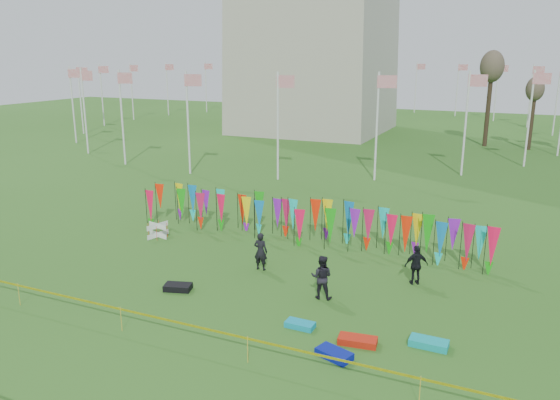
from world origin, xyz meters
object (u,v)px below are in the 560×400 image
at_px(person_mid, 322,277).
at_px(kite_bag_teal, 429,343).
at_px(kite_bag_red, 358,341).
at_px(person_left, 261,251).
at_px(kite_bag_black, 178,287).
at_px(kite_bag_blue, 334,354).
at_px(person_right, 416,265).
at_px(box_kite, 158,230).
at_px(kite_bag_turquoise, 300,325).

height_order(person_mid, kite_bag_teal, person_mid).
distance_m(person_mid, kite_bag_red, 3.70).
bearing_deg(kite_bag_teal, person_left, 155.08).
bearing_deg(kite_bag_black, person_left, 57.71).
height_order(person_left, kite_bag_blue, person_left).
distance_m(person_left, kite_bag_blue, 7.71).
xyz_separation_m(person_mid, person_right, (3.09, 2.85, -0.04)).
distance_m(box_kite, person_mid, 10.80).
height_order(kite_bag_turquoise, kite_bag_black, kite_bag_black).
distance_m(box_kite, person_left, 7.04).
xyz_separation_m(kite_bag_turquoise, kite_bag_teal, (4.31, 0.53, 0.02)).
bearing_deg(kite_bag_turquoise, kite_bag_black, 171.28).
relative_size(box_kite, kite_bag_blue, 0.68).
height_order(person_left, kite_bag_turquoise, person_left).
bearing_deg(kite_bag_red, kite_bag_turquoise, 172.90).
height_order(box_kite, person_mid, person_mid).
xyz_separation_m(person_mid, kite_bag_blue, (1.85, -3.92, -0.76)).
bearing_deg(kite_bag_red, kite_bag_blue, -111.54).
bearing_deg(kite_bag_red, person_right, 81.90).
bearing_deg(kite_bag_teal, kite_bag_black, 178.03).
bearing_deg(person_right, box_kite, -32.02).
xyz_separation_m(kite_bag_blue, kite_bag_black, (-7.38, 2.24, 0.01)).
distance_m(person_left, person_mid, 3.81).
bearing_deg(person_mid, kite_bag_red, 120.06).
xyz_separation_m(person_mid, kite_bag_turquoise, (0.14, -2.54, -0.77)).
height_order(kite_bag_turquoise, kite_bag_blue, kite_bag_blue).
xyz_separation_m(box_kite, kite_bag_red, (12.53, -6.21, -0.27)).
xyz_separation_m(box_kite, kite_bag_turquoise, (10.38, -5.95, -0.28)).
xyz_separation_m(kite_bag_blue, kite_bag_red, (0.44, 1.11, -0.00)).
height_order(person_mid, kite_bag_turquoise, person_mid).
distance_m(kite_bag_turquoise, kite_bag_red, 2.17).
relative_size(kite_bag_blue, kite_bag_black, 1.05).
bearing_deg(person_mid, kite_bag_teal, 146.51).
bearing_deg(person_right, kite_bag_blue, 49.94).
xyz_separation_m(person_left, kite_bag_red, (5.72, -4.46, -0.74)).
bearing_deg(person_left, box_kite, -17.77).
bearing_deg(person_left, kite_bag_turquoise, 127.19).
height_order(kite_bag_turquoise, kite_bag_teal, kite_bag_teal).
relative_size(person_left, kite_bag_blue, 1.52).
xyz_separation_m(person_left, person_right, (6.53, 1.21, -0.02)).
relative_size(person_mid, person_right, 1.05).
bearing_deg(person_mid, person_left, -34.73).
bearing_deg(person_mid, box_kite, -27.50).
relative_size(person_left, person_right, 1.02).
distance_m(kite_bag_red, kite_bag_black, 7.90).
xyz_separation_m(person_left, person_mid, (3.43, -1.65, 0.02)).
bearing_deg(person_mid, kite_bag_turquoise, 84.05).
height_order(person_left, kite_bag_black, person_left).
bearing_deg(kite_bag_black, person_mid, 16.82).
distance_m(kite_bag_turquoise, kite_bag_blue, 2.20).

